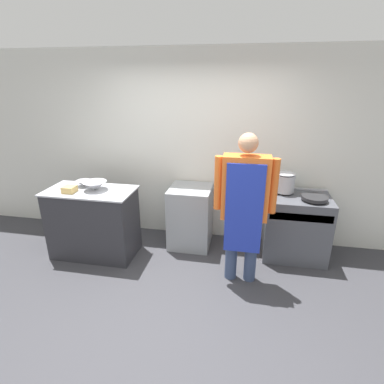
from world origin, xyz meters
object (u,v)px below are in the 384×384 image
fridge_unit (190,216)px  stove (295,226)px  plastic_tub (70,189)px  person_cook (245,201)px  saute_pan (315,198)px  mixing_bowl (95,186)px  stock_pot (285,182)px

fridge_unit → stove: bearing=-1.5°
stove → plastic_tub: 2.99m
person_cook → saute_pan: person_cook is taller
fridge_unit → saute_pan: saute_pan is taller
stove → saute_pan: size_ratio=2.76×
stove → person_cook: person_cook is taller
stove → mixing_bowl: (-2.61, -0.44, 0.56)m
stove → person_cook: bearing=-135.8°
stove → person_cook: (-0.69, -0.67, 0.59)m
stock_pot → saute_pan: size_ratio=0.85×
mixing_bowl → saute_pan: size_ratio=0.98×
person_cook → stock_pot: (0.51, 0.78, -0.00)m
person_cook → mixing_bowl: size_ratio=5.69×
person_cook → mixing_bowl: person_cook is taller
stove → plastic_tub: bearing=-168.7°
person_cook → fridge_unit: bearing=136.5°
person_cook → plastic_tub: bearing=177.5°
plastic_tub → saute_pan: (3.05, 0.47, -0.07)m
plastic_tub → stock_pot: (2.70, 0.69, 0.04)m
fridge_unit → stock_pot: bearing=3.3°
person_cook → saute_pan: (0.86, 0.57, -0.12)m
mixing_bowl → saute_pan: 2.80m
person_cook → plastic_tub: person_cook is taller
person_cook → mixing_bowl: 1.93m
fridge_unit → plastic_tub: size_ratio=5.84×
mixing_bowl → plastic_tub: mixing_bowl is taller
person_cook → saute_pan: size_ratio=5.55×
stove → plastic_tub: (-2.89, -0.58, 0.54)m
fridge_unit → saute_pan: (1.61, -0.14, 0.46)m
person_cook → plastic_tub: size_ratio=11.87×
stove → fridge_unit: (-1.44, 0.04, 0.00)m
mixing_bowl → saute_pan: bearing=6.8°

